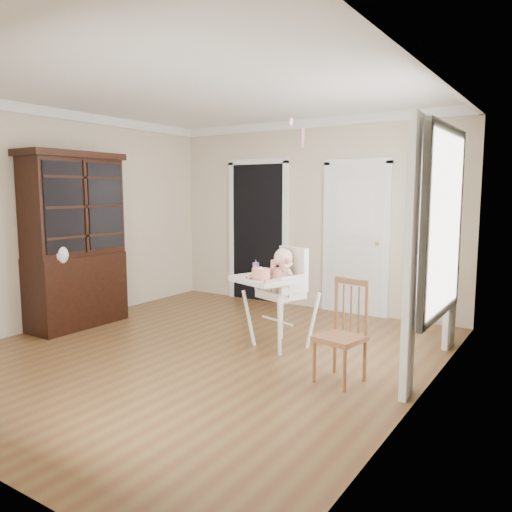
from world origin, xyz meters
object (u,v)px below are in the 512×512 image
Objects in this scene: dining_chair at (342,335)px; china_cabinet at (75,240)px; sippy_cup at (256,268)px; cake at (261,274)px; high_chair at (280,285)px.

china_cabinet is at bearing -168.37° from dining_chair.
sippy_cup is 0.08× the size of china_cabinet.
dining_chair is at bearing -17.85° from cake.
dining_chair is at bearing 1.17° from china_cabinet.
high_chair reaches higher than cake.
china_cabinet is 2.37× the size of dining_chair.
sippy_cup is 0.19× the size of dining_chair.
sippy_cup reaches higher than cake.
sippy_cup is at bearing 167.39° from dining_chair.
sippy_cup is 1.43m from dining_chair.
high_chair is 1.15m from dining_chair.
high_chair is at bearing 63.62° from cake.
dining_chair is at bearing -23.07° from sippy_cup.
high_chair is 1.22× the size of dining_chair.
china_cabinet is 3.61m from dining_chair.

